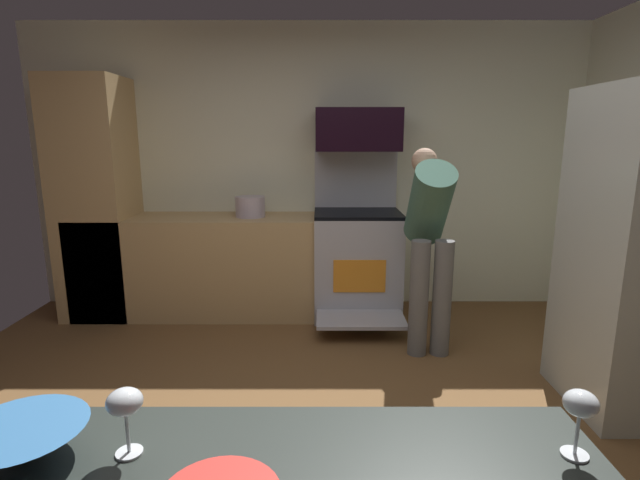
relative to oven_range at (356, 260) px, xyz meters
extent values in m
cube|color=brown|center=(-0.41, -1.96, -0.51)|extent=(5.20, 4.80, 0.02)
cube|color=silver|center=(-0.41, 0.38, 0.80)|extent=(5.20, 0.12, 2.60)
cube|color=tan|center=(-1.31, 0.02, -0.05)|extent=(2.40, 0.60, 0.90)
cube|color=tan|center=(-2.31, 0.02, 0.55)|extent=(0.60, 0.60, 2.10)
cube|color=#B6B5C0|center=(0.00, 0.00, -0.04)|extent=(0.76, 0.64, 0.92)
cube|color=black|center=(0.00, 0.00, 0.43)|extent=(0.76, 0.64, 0.03)
cube|color=#B6B5C0|center=(0.00, 0.29, 0.71)|extent=(0.76, 0.06, 0.52)
cube|color=orange|center=(0.00, -0.33, -0.05)|extent=(0.44, 0.01, 0.28)
cube|color=#B6B5C0|center=(0.00, -0.52, -0.36)|extent=(0.72, 0.39, 0.03)
cube|color=black|center=(0.00, 0.10, 1.15)|extent=(0.74, 0.38, 0.37)
cylinder|color=slate|center=(0.40, -0.85, -0.07)|extent=(0.14, 0.14, 0.87)
cylinder|color=slate|center=(0.57, -0.85, -0.07)|extent=(0.14, 0.14, 0.87)
cylinder|color=#426E5C|center=(0.48, -0.67, 0.61)|extent=(0.30, 0.61, 0.67)
sphere|color=tan|center=(0.48, -0.44, 0.91)|extent=(0.20, 0.20, 0.20)
cone|color=teal|center=(-0.98, -3.28, 0.44)|extent=(0.28, 0.28, 0.08)
cylinder|color=silver|center=(-0.76, -3.26, 0.40)|extent=(0.06, 0.06, 0.01)
cylinder|color=silver|center=(-0.76, -3.26, 0.45)|extent=(0.01, 0.01, 0.09)
ellipsoid|color=silver|center=(-0.76, -3.26, 0.53)|extent=(0.08, 0.08, 0.06)
cylinder|color=silver|center=(0.24, -3.26, 0.40)|extent=(0.06, 0.06, 0.01)
cylinder|color=silver|center=(0.24, -3.26, 0.45)|extent=(0.01, 0.01, 0.09)
ellipsoid|color=silver|center=(0.24, -3.26, 0.52)|extent=(0.07, 0.07, 0.06)
cylinder|color=#C1B1C2|center=(-0.95, 0.02, 0.49)|extent=(0.26, 0.26, 0.18)
camera|label=1|loc=(-0.33, -4.21, 1.10)|focal=26.99mm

